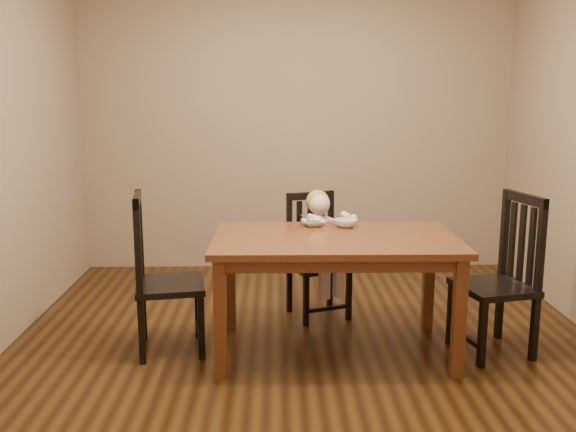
{
  "coord_description": "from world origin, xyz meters",
  "views": [
    {
      "loc": [
        -0.2,
        -4.05,
        1.69
      ],
      "look_at": [
        -0.12,
        0.25,
        0.84
      ],
      "focal_mm": 40.0,
      "sensor_mm": 36.0,
      "label": 1
    }
  ],
  "objects_px": {
    "dining_table": "(335,250)",
    "bowl_peas": "(314,223)",
    "bowl_veg": "(346,223)",
    "chair_right": "(501,278)",
    "toddler": "(319,242)",
    "chair_left": "(161,277)",
    "chair_child": "(316,257)"
  },
  "relations": [
    {
      "from": "chair_right",
      "to": "dining_table",
      "type": "bearing_deg",
      "value": 75.52
    },
    {
      "from": "dining_table",
      "to": "bowl_veg",
      "type": "distance_m",
      "value": 0.33
    },
    {
      "from": "chair_child",
      "to": "bowl_veg",
      "type": "relative_size",
      "value": 5.7
    },
    {
      "from": "dining_table",
      "to": "bowl_peas",
      "type": "xyz_separation_m",
      "value": [
        -0.12,
        0.32,
        0.11
      ]
    },
    {
      "from": "toddler",
      "to": "bowl_peas",
      "type": "xyz_separation_m",
      "value": [
        -0.06,
        -0.36,
        0.22
      ]
    },
    {
      "from": "chair_right",
      "to": "chair_left",
      "type": "bearing_deg",
      "value": 74.82
    },
    {
      "from": "toddler",
      "to": "dining_table",
      "type": "bearing_deg",
      "value": 74.14
    },
    {
      "from": "dining_table",
      "to": "chair_right",
      "type": "relative_size",
      "value": 1.49
    },
    {
      "from": "chair_child",
      "to": "bowl_peas",
      "type": "relative_size",
      "value": 5.93
    },
    {
      "from": "chair_left",
      "to": "toddler",
      "type": "xyz_separation_m",
      "value": [
        1.06,
        0.64,
        0.08
      ]
    },
    {
      "from": "chair_child",
      "to": "chair_right",
      "type": "height_order",
      "value": "chair_right"
    },
    {
      "from": "chair_right",
      "to": "bowl_peas",
      "type": "distance_m",
      "value": 1.28
    },
    {
      "from": "chair_left",
      "to": "chair_right",
      "type": "bearing_deg",
      "value": 78.39
    },
    {
      "from": "chair_child",
      "to": "chair_left",
      "type": "height_order",
      "value": "chair_left"
    },
    {
      "from": "toddler",
      "to": "bowl_peas",
      "type": "height_order",
      "value": "toddler"
    },
    {
      "from": "dining_table",
      "to": "chair_left",
      "type": "bearing_deg",
      "value": 177.71
    },
    {
      "from": "dining_table",
      "to": "bowl_peas",
      "type": "relative_size",
      "value": 9.93
    },
    {
      "from": "bowl_peas",
      "to": "chair_left",
      "type": "bearing_deg",
      "value": -164.62
    },
    {
      "from": "chair_child",
      "to": "toddler",
      "type": "distance_m",
      "value": 0.14
    },
    {
      "from": "chair_left",
      "to": "chair_right",
      "type": "xyz_separation_m",
      "value": [
        2.2,
        -0.06,
        -0.0
      ]
    },
    {
      "from": "dining_table",
      "to": "bowl_veg",
      "type": "bearing_deg",
      "value": 71.19
    },
    {
      "from": "chair_right",
      "to": "bowl_veg",
      "type": "distance_m",
      "value": 1.07
    },
    {
      "from": "chair_left",
      "to": "bowl_peas",
      "type": "xyz_separation_m",
      "value": [
        1.0,
        0.28,
        0.29
      ]
    },
    {
      "from": "dining_table",
      "to": "bowl_peas",
      "type": "height_order",
      "value": "bowl_peas"
    },
    {
      "from": "dining_table",
      "to": "toddler",
      "type": "distance_m",
      "value": 0.69
    },
    {
      "from": "toddler",
      "to": "chair_right",
      "type": "bearing_deg",
      "value": 127.78
    },
    {
      "from": "chair_left",
      "to": "toddler",
      "type": "height_order",
      "value": "chair_left"
    },
    {
      "from": "chair_right",
      "to": "bowl_peas",
      "type": "height_order",
      "value": "chair_right"
    },
    {
      "from": "dining_table",
      "to": "bowl_peas",
      "type": "distance_m",
      "value": 0.36
    },
    {
      "from": "dining_table",
      "to": "bowl_veg",
      "type": "relative_size",
      "value": 9.55
    },
    {
      "from": "chair_right",
      "to": "toddler",
      "type": "height_order",
      "value": "chair_right"
    },
    {
      "from": "bowl_veg",
      "to": "dining_table",
      "type": "bearing_deg",
      "value": -108.81
    }
  ]
}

